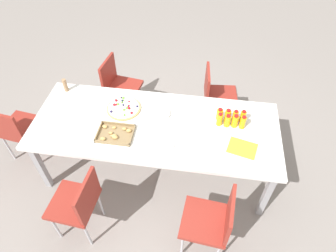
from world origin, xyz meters
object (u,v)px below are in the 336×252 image
at_px(fruit_pizza, 124,108).
at_px(cardboard_tube, 65,85).
at_px(chair_end, 16,128).
at_px(juice_bottle_3, 220,114).
at_px(paper_folder, 242,148).
at_px(party_table, 155,128).
at_px(juice_bottle_4, 243,122).
at_px(juice_bottle_2, 228,115).
at_px(plate_stack, 160,114).
at_px(chair_far_left, 213,220).
at_px(juice_bottle_5, 235,121).
at_px(napkin_stack, 167,141).
at_px(chair_near_left, 216,93).
at_px(juice_bottle_7, 220,119).
at_px(juice_bottle_6, 227,121).
at_px(snack_tray, 115,134).
at_px(juice_bottle_0, 243,117).
at_px(juice_bottle_1, 235,116).
at_px(chair_near_right, 118,84).
at_px(chair_far_right, 79,202).

distance_m(fruit_pizza, cardboard_tube, 0.73).
relative_size(chair_end, juice_bottle_3, 6.08).
bearing_deg(paper_folder, party_table, -11.82).
height_order(party_table, juice_bottle_4, juice_bottle_4).
distance_m(chair_end, juice_bottle_2, 2.29).
height_order(juice_bottle_2, plate_stack, juice_bottle_2).
relative_size(chair_far_left, cardboard_tube, 5.40).
relative_size(juice_bottle_5, napkin_stack, 0.97).
bearing_deg(napkin_stack, chair_near_left, -113.13).
height_order(fruit_pizza, plate_stack, fruit_pizza).
distance_m(chair_end, paper_folder, 2.42).
relative_size(chair_far_left, juice_bottle_7, 5.51).
height_order(juice_bottle_6, juice_bottle_7, juice_bottle_7).
height_order(juice_bottle_4, juice_bottle_5, juice_bottle_4).
bearing_deg(chair_near_left, fruit_pizza, -60.18).
bearing_deg(cardboard_tube, juice_bottle_7, 170.90).
xyz_separation_m(juice_bottle_6, snack_tray, (1.07, 0.28, -0.05)).
height_order(chair_near_left, juice_bottle_5, juice_bottle_5).
relative_size(juice_bottle_5, snack_tray, 0.42).
bearing_deg(juice_bottle_6, chair_end, 3.76).
bearing_deg(party_table, plate_stack, -100.12).
bearing_deg(chair_end, fruit_pizza, 18.46).
xyz_separation_m(party_table, napkin_stack, (-0.15, 0.20, 0.06)).
relative_size(juice_bottle_0, fruit_pizza, 0.41).
relative_size(plate_stack, cardboard_tube, 1.38).
distance_m(chair_near_left, juice_bottle_2, 0.76).
distance_m(juice_bottle_1, juice_bottle_6, 0.10).
bearing_deg(juice_bottle_4, party_table, 5.93).
distance_m(chair_near_right, juice_bottle_6, 1.57).
bearing_deg(cardboard_tube, snack_tray, 141.84).
height_order(chair_far_right, juice_bottle_3, juice_bottle_3).
bearing_deg(party_table, napkin_stack, 127.68).
relative_size(juice_bottle_6, cardboard_tube, 0.91).
xyz_separation_m(chair_near_left, cardboard_tube, (1.66, 0.48, 0.32)).
height_order(chair_near_left, plate_stack, chair_near_left).
bearing_deg(chair_near_right, juice_bottle_1, 72.80).
height_order(chair_end, paper_folder, chair_end).
xyz_separation_m(chair_near_left, juice_bottle_2, (-0.11, 0.68, 0.31)).
height_order(juice_bottle_0, napkin_stack, juice_bottle_0).
height_order(party_table, juice_bottle_7, juice_bottle_7).
bearing_deg(chair_far_right, juice_bottle_1, -49.17).
relative_size(chair_near_right, juice_bottle_6, 5.92).
height_order(juice_bottle_6, fruit_pizza, juice_bottle_6).
xyz_separation_m(chair_near_right, juice_bottle_0, (-1.49, 0.68, 0.31)).
relative_size(juice_bottle_3, juice_bottle_6, 0.97).
height_order(juice_bottle_1, snack_tray, juice_bottle_1).
bearing_deg(juice_bottle_0, chair_near_right, -24.47).
relative_size(chair_near_right, snack_tray, 2.39).
distance_m(juice_bottle_1, cardboard_tube, 1.86).
relative_size(chair_near_right, juice_bottle_3, 6.08).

